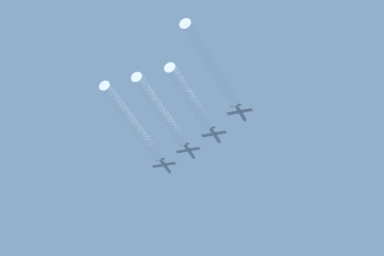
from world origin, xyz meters
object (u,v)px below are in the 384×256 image
(jet_second_echelon, at_px, (189,151))
(jet_fourth_echelon, at_px, (240,112))
(jet_lead, at_px, (165,165))
(jet_third_echelon, at_px, (215,135))

(jet_second_echelon, bearing_deg, jet_fourth_echelon, -41.47)
(jet_lead, distance_m, jet_third_echelon, 28.55)
(jet_third_echelon, distance_m, jet_fourth_echelon, 15.22)
(jet_fourth_echelon, bearing_deg, jet_lead, 139.01)
(jet_lead, relative_size, jet_fourth_echelon, 1.00)
(jet_second_echelon, relative_size, jet_fourth_echelon, 1.00)
(jet_second_echelon, xyz_separation_m, jet_third_echelon, (10.89, -8.90, -1.50))
(jet_lead, bearing_deg, jet_fourth_echelon, -40.99)
(jet_fourth_echelon, bearing_deg, jet_third_echelon, 136.46)
(jet_lead, height_order, jet_second_echelon, jet_lead)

